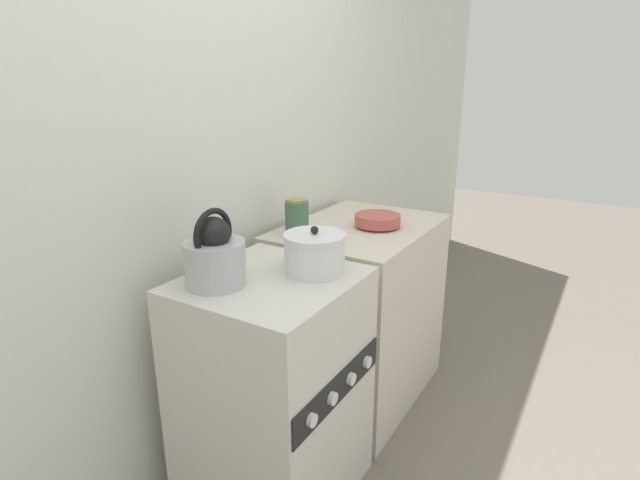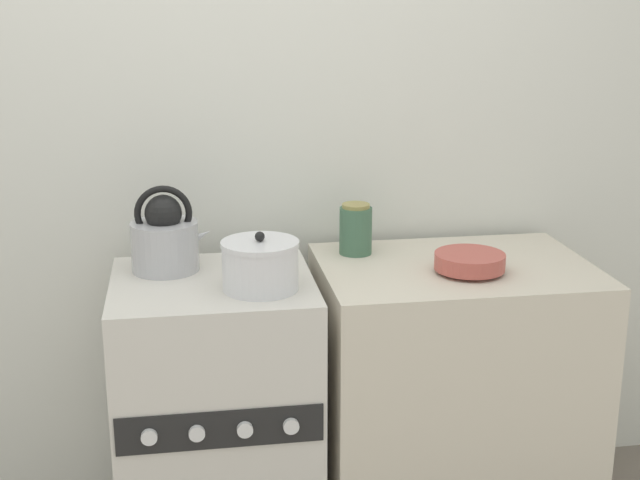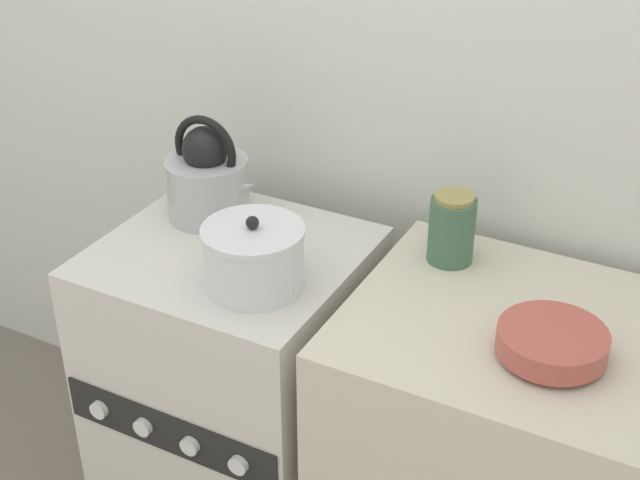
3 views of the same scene
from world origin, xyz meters
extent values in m
cube|color=silver|center=(0.00, 0.68, 1.25)|extent=(7.00, 0.06, 2.50)
cube|color=beige|center=(0.00, 0.27, 0.44)|extent=(0.59, 0.55, 0.88)
cube|color=black|center=(0.00, 0.00, 0.55)|extent=(0.57, 0.01, 0.11)
cylinder|color=silver|center=(-0.19, -0.01, 0.55)|extent=(0.04, 0.02, 0.04)
cylinder|color=silver|center=(-0.06, -0.01, 0.55)|extent=(0.04, 0.02, 0.04)
cylinder|color=silver|center=(0.06, -0.01, 0.55)|extent=(0.04, 0.02, 0.04)
cylinder|color=silver|center=(0.19, -0.01, 0.55)|extent=(0.04, 0.02, 0.04)
cube|color=beige|center=(0.75, 0.30, 0.44)|extent=(0.83, 0.61, 0.88)
cylinder|color=#B2B2B7|center=(-0.13, 0.40, 0.96)|extent=(0.20, 0.20, 0.15)
sphere|color=black|center=(-0.13, 0.40, 1.06)|extent=(0.11, 0.11, 0.11)
torus|color=black|center=(-0.13, 0.40, 1.06)|extent=(0.17, 0.02, 0.17)
cone|color=#B2B2B7|center=(-0.04, 0.40, 0.98)|extent=(0.10, 0.04, 0.08)
cylinder|color=silver|center=(0.13, 0.18, 0.95)|extent=(0.21, 0.21, 0.13)
cylinder|color=silver|center=(0.13, 0.18, 1.02)|extent=(0.22, 0.22, 0.01)
sphere|color=black|center=(0.13, 0.18, 1.04)|extent=(0.03, 0.03, 0.03)
cylinder|color=#B75147|center=(0.76, 0.22, 0.89)|extent=(0.09, 0.09, 0.01)
cylinder|color=#B75147|center=(0.76, 0.22, 0.92)|extent=(0.21, 0.21, 0.05)
cylinder|color=#3F664C|center=(0.46, 0.47, 0.96)|extent=(0.10, 0.10, 0.15)
cylinder|color=#998C4C|center=(0.46, 0.47, 1.04)|extent=(0.09, 0.09, 0.01)
camera|label=1|loc=(-1.27, -0.69, 1.53)|focal=28.00mm
camera|label=2|loc=(-0.08, -2.20, 1.71)|focal=50.00mm
camera|label=3|loc=(1.01, -1.18, 1.93)|focal=50.00mm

